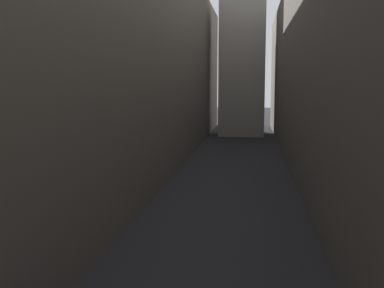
% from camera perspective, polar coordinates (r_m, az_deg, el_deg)
% --- Properties ---
extents(ground_plane, '(264.00, 264.00, 0.00)m').
position_cam_1_polar(ground_plane, '(42.30, 4.85, -4.22)').
color(ground_plane, '#232326').
extents(building_block_left, '(13.88, 108.00, 22.12)m').
position_cam_1_polar(building_block_left, '(45.75, -10.91, 10.46)').
color(building_block_left, '#60594F').
rests_on(building_block_left, ground).
extents(building_block_right, '(12.26, 108.00, 20.25)m').
position_cam_1_polar(building_block_right, '(44.57, 20.42, 9.03)').
color(building_block_right, '#60594F').
rests_on(building_block_right, ground).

